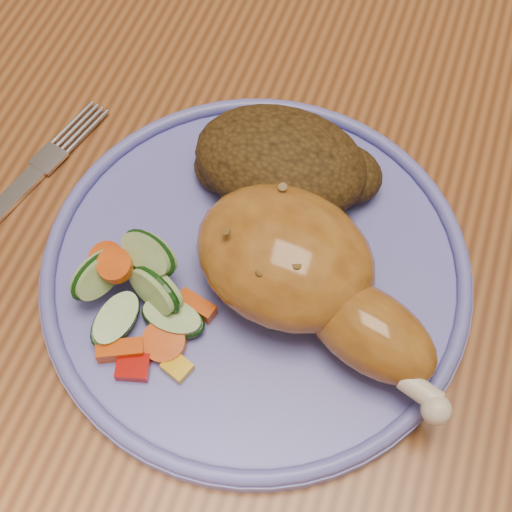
# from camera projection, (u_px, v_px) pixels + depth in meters

# --- Properties ---
(ground) EXTENTS (4.00, 4.00, 0.00)m
(ground) POSITION_uv_depth(u_px,v_px,m) (298.00, 442.00, 1.18)
(ground) COLOR brown
(ground) RESTS_ON ground
(dining_table) EXTENTS (0.90, 1.40, 0.75)m
(dining_table) POSITION_uv_depth(u_px,v_px,m) (340.00, 242.00, 0.59)
(dining_table) COLOR brown
(dining_table) RESTS_ON ground
(plate) EXTENTS (0.29, 0.29, 0.01)m
(plate) POSITION_uv_depth(u_px,v_px,m) (256.00, 271.00, 0.48)
(plate) COLOR #5F5FBB
(plate) RESTS_ON dining_table
(plate_rim) EXTENTS (0.29, 0.29, 0.01)m
(plate_rim) POSITION_uv_depth(u_px,v_px,m) (256.00, 263.00, 0.47)
(plate_rim) COLOR #5F5FBB
(plate_rim) RESTS_ON plate
(chicken_leg) EXTENTS (0.19, 0.13, 0.06)m
(chicken_leg) POSITION_uv_depth(u_px,v_px,m) (305.00, 274.00, 0.44)
(chicken_leg) COLOR #A66722
(chicken_leg) RESTS_ON plate
(rice_pilaf) EXTENTS (0.13, 0.09, 0.05)m
(rice_pilaf) POSITION_uv_depth(u_px,v_px,m) (284.00, 164.00, 0.49)
(rice_pilaf) COLOR #422C10
(rice_pilaf) RESTS_ON plate
(vegetable_pile) EXTENTS (0.10, 0.10, 0.05)m
(vegetable_pile) POSITION_uv_depth(u_px,v_px,m) (138.00, 296.00, 0.45)
(vegetable_pile) COLOR #A50A05
(vegetable_pile) RESTS_ON plate
(fork) EXTENTS (0.06, 0.17, 0.00)m
(fork) POSITION_uv_depth(u_px,v_px,m) (8.00, 201.00, 0.51)
(fork) COLOR silver
(fork) RESTS_ON dining_table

